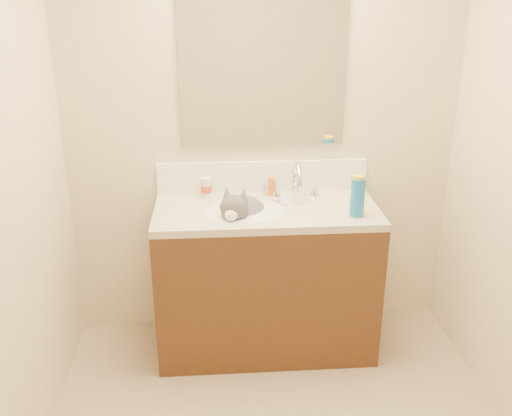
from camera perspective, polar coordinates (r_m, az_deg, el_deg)
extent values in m
cube|color=beige|center=(3.20, 0.65, 8.37)|extent=(2.20, 0.04, 2.50)
cube|color=#452713|center=(3.25, 1.00, -7.37)|extent=(1.20, 0.55, 0.82)
cube|color=#C1B297|center=(3.06, 1.05, -0.32)|extent=(1.20, 0.55, 0.04)
ellipsoid|color=silver|center=(3.04, -1.15, -1.47)|extent=(0.45, 0.36, 0.14)
cylinder|color=silver|center=(3.22, 3.96, 2.20)|extent=(0.04, 0.04, 0.11)
torus|color=silver|center=(3.15, 4.14, 2.78)|extent=(0.03, 0.20, 0.20)
cylinder|color=silver|center=(3.08, 4.34, 1.74)|extent=(0.03, 0.03, 0.06)
cone|color=silver|center=(3.22, 2.01, 1.74)|extent=(0.06, 0.06, 0.06)
cone|color=silver|center=(3.25, 5.87, 1.83)|extent=(0.06, 0.06, 0.06)
ellipsoid|color=#494749|center=(3.09, -1.42, -0.73)|extent=(0.36, 0.39, 0.21)
ellipsoid|color=#494749|center=(2.92, -2.18, 0.04)|extent=(0.18, 0.17, 0.14)
ellipsoid|color=#494749|center=(2.99, -1.84, -0.24)|extent=(0.13, 0.13, 0.13)
cone|color=#494749|center=(2.92, -2.92, 1.47)|extent=(0.08, 0.09, 0.09)
cone|color=#494749|center=(2.90, -1.29, 1.33)|extent=(0.09, 0.08, 0.09)
ellipsoid|color=white|center=(2.87, -2.51, -0.73)|extent=(0.08, 0.07, 0.06)
ellipsoid|color=white|center=(2.99, -1.97, -1.42)|extent=(0.12, 0.10, 0.12)
sphere|color=pink|center=(2.85, -2.64, -0.90)|extent=(0.01, 0.01, 0.01)
cylinder|color=#494749|center=(3.07, 0.87, -2.14)|extent=(0.05, 0.22, 0.04)
cube|color=white|center=(3.27, 0.64, 3.19)|extent=(1.20, 0.02, 0.18)
cube|color=white|center=(3.13, 0.69, 13.49)|extent=(0.90, 0.02, 0.80)
cylinder|color=silver|center=(3.21, -4.98, 2.11)|extent=(0.07, 0.07, 0.11)
cylinder|color=#D34723|center=(3.21, -4.98, 1.95)|extent=(0.08, 0.08, 0.04)
cylinder|color=#B7B7BC|center=(3.24, 1.18, 1.91)|extent=(0.06, 0.06, 0.06)
cylinder|color=orange|center=(3.21, 1.58, 2.14)|extent=(0.05, 0.05, 0.10)
cube|color=silver|center=(3.13, 2.31, 0.63)|extent=(0.08, 0.12, 0.01)
cube|color=#668FDA|center=(3.12, 2.31, 0.67)|extent=(0.03, 0.03, 0.01)
cylinder|color=#1970B5|center=(2.96, 10.12, 1.06)|extent=(0.08, 0.08, 0.20)
cylinder|color=gold|center=(2.93, 10.24, 2.84)|extent=(0.07, 0.07, 0.04)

